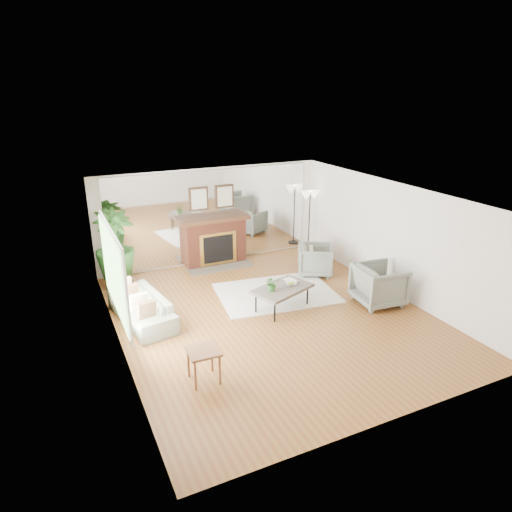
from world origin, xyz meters
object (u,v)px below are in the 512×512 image
sofa (141,308)px  potted_ficus (115,247)px  fireplace (215,240)px  armchair_back (315,260)px  coffee_table (282,289)px  side_table (203,355)px  armchair_front (379,285)px  floor_lamp (310,200)px

sofa → potted_ficus: (-0.15, 1.83, 0.72)m
sofa → fireplace: bearing=124.4°
sofa → armchair_back: armchair_back is taller
coffee_table → potted_ficus: 3.94m
side_table → potted_ficus: size_ratio=0.30×
fireplace → armchair_back: bearing=-41.0°
fireplace → coffee_table: (0.33, -3.08, -0.20)m
sofa → armchair_front: bearing=64.7°
coffee_table → sofa: sofa is taller
sofa → floor_lamp: (5.15, 2.10, 1.21)m
fireplace → armchair_back: 2.64m
armchair_front → sofa: bearing=80.3°
sofa → armchair_front: armchair_front is taller
side_table → sofa: bearing=101.0°
fireplace → armchair_front: size_ratio=2.13×
fireplace → armchair_back: fireplace is taller
fireplace → floor_lamp: bearing=-4.9°
armchair_front → floor_lamp: bearing=0.5°
fireplace → armchair_back: (1.99, -1.72, -0.28)m
armchair_front → armchair_back: bearing=16.4°
fireplace → armchair_front: 4.39m
sofa → potted_ficus: 1.98m
sofa → side_table: (0.47, -2.42, 0.19)m
potted_ficus → coffee_table: bearing=-41.4°
fireplace → potted_ficus: 2.67m
sofa → potted_ficus: bearing=175.5°
armchair_back → armchair_front: (0.35, -1.99, 0.06)m
fireplace → coffee_table: bearing=-84.0°
side_table → coffee_table: bearing=35.9°
armchair_back → armchair_front: armchair_front is taller
coffee_table → armchair_back: size_ratio=1.73×
side_table → potted_ficus: (-0.62, 4.25, 0.53)m
potted_ficus → floor_lamp: potted_ficus is taller
potted_ficus → floor_lamp: (5.30, 0.27, 0.49)m
fireplace → sofa: fireplace is taller
coffee_table → armchair_front: bearing=-17.6°
sofa → armchair_front: size_ratio=2.02×
armchair_back → armchair_front: bearing=-142.0°
side_table → potted_ficus: 4.33m
armchair_back → side_table: size_ratio=1.47×
side_table → potted_ficus: bearing=98.3°
armchair_back → floor_lamp: size_ratio=0.47×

